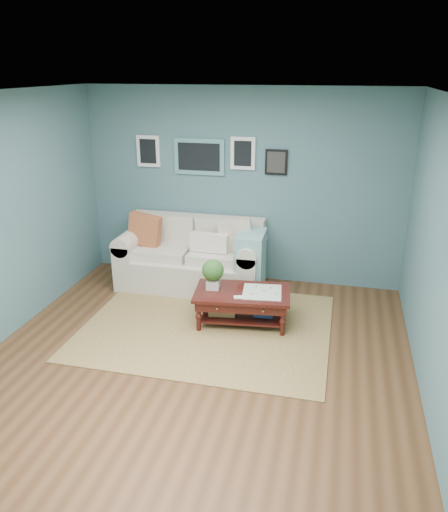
% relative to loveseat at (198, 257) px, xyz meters
% --- Properties ---
extents(room_shell, '(5.00, 5.02, 2.70)m').
position_rel_loveseat_xyz_m(room_shell, '(0.51, -1.97, 0.93)').
color(room_shell, brown).
rests_on(room_shell, ground).
extents(area_rug, '(2.89, 2.31, 0.01)m').
position_rel_loveseat_xyz_m(area_rug, '(0.44, -1.14, -0.42)').
color(area_rug, brown).
rests_on(area_rug, ground).
extents(loveseat, '(2.04, 0.93, 1.05)m').
position_rel_loveseat_xyz_m(loveseat, '(0.00, 0.00, 0.00)').
color(loveseat, beige).
rests_on(loveseat, ground).
extents(coffee_table, '(1.20, 0.79, 0.79)m').
position_rel_loveseat_xyz_m(coffee_table, '(0.77, -0.96, -0.08)').
color(coffee_table, black).
rests_on(coffee_table, ground).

